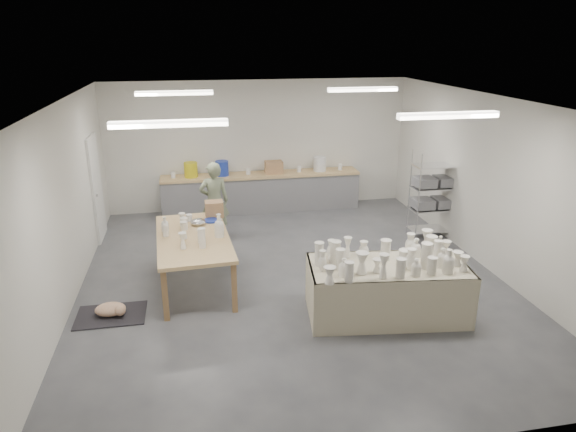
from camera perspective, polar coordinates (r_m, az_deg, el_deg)
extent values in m
plane|color=#424449|center=(8.87, 0.43, -6.90)|extent=(8.00, 8.00, 0.00)
cube|color=white|center=(8.01, 0.48, 12.66)|extent=(7.00, 8.00, 0.02)
cube|color=silver|center=(12.14, -3.26, 7.84)|extent=(7.00, 0.02, 3.00)
cube|color=silver|center=(4.77, 10.06, -11.59)|extent=(7.00, 0.02, 3.00)
cube|color=silver|center=(8.39, -23.69, 0.89)|extent=(0.02, 8.00, 3.00)
cube|color=silver|center=(9.60, 21.43, 3.39)|extent=(0.02, 8.00, 3.00)
cube|color=white|center=(10.96, -20.49, 2.92)|extent=(0.05, 0.90, 2.10)
cube|color=white|center=(6.38, -13.07, 9.97)|extent=(1.40, 0.12, 0.08)
cube|color=white|center=(7.20, 17.39, 10.63)|extent=(1.40, 0.12, 0.08)
cube|color=white|center=(9.85, -12.51, 13.20)|extent=(1.40, 0.12, 0.08)
cube|color=white|center=(10.40, 8.30, 13.75)|extent=(1.40, 0.12, 0.08)
cube|color=tan|center=(11.98, -3.00, 4.58)|extent=(4.60, 0.60, 0.06)
cube|color=slate|center=(12.10, -2.96, 2.53)|extent=(4.60, 0.55, 0.84)
cylinder|color=gold|center=(11.83, -10.74, 5.08)|extent=(0.30, 0.30, 0.34)
cylinder|color=#1D34A0|center=(11.85, -7.35, 5.28)|extent=(0.30, 0.30, 0.34)
cylinder|color=white|center=(12.19, 3.55, 5.81)|extent=(0.30, 0.30, 0.34)
cube|color=tan|center=(11.98, -1.58, 5.44)|extent=(0.40, 0.30, 0.28)
cylinder|color=white|center=(11.86, -12.65, 4.48)|extent=(0.10, 0.10, 0.14)
cylinder|color=white|center=(11.92, -4.44, 4.97)|extent=(0.10, 0.10, 0.14)
cylinder|color=white|center=(12.10, 1.23, 5.25)|extent=(0.10, 0.10, 0.14)
cylinder|color=white|center=(12.35, 5.80, 5.44)|extent=(0.10, 0.10, 0.14)
cylinder|color=silver|center=(10.42, 14.32, 1.88)|extent=(0.02, 0.02, 1.80)
cylinder|color=silver|center=(10.80, 18.37, 2.09)|extent=(0.02, 0.02, 1.80)
cylinder|color=silver|center=(10.80, 13.36, 2.58)|extent=(0.02, 0.02, 1.80)
cylinder|color=silver|center=(11.16, 17.31, 2.76)|extent=(0.02, 0.02, 1.80)
cube|color=silver|center=(11.02, 15.51, -1.39)|extent=(0.88, 0.48, 0.02)
cube|color=silver|center=(10.88, 15.72, 0.83)|extent=(0.88, 0.48, 0.02)
cube|color=silver|center=(10.75, 15.94, 3.10)|extent=(0.88, 0.48, 0.02)
cube|color=silver|center=(10.63, 16.16, 5.43)|extent=(0.88, 0.48, 0.02)
cube|color=slate|center=(10.75, 14.72, 1.37)|extent=(0.38, 0.42, 0.18)
cube|color=slate|center=(10.94, 16.81, 1.49)|extent=(0.38, 0.42, 0.18)
cube|color=slate|center=(10.62, 14.93, 3.68)|extent=(0.38, 0.42, 0.18)
cube|color=slate|center=(10.81, 17.04, 3.76)|extent=(0.38, 0.42, 0.18)
cube|color=olive|center=(7.77, 10.90, -8.42)|extent=(2.13, 1.17, 0.70)
cube|color=beige|center=(7.57, 11.11, -5.49)|extent=(2.41, 1.36, 0.03)
cube|color=beige|center=(7.32, 12.42, -9.92)|extent=(2.28, 0.31, 0.80)
cube|color=beige|center=(8.18, 9.60, -6.46)|extent=(2.28, 0.31, 0.80)
cube|color=tan|center=(8.48, -10.52, -2.41)|extent=(1.27, 2.35, 0.06)
cube|color=olive|center=(7.70, -13.96, -8.53)|extent=(0.08, 0.08, 0.80)
cube|color=olive|center=(7.69, -6.43, -8.07)|extent=(0.08, 0.08, 0.80)
cube|color=olive|center=(9.65, -13.43, -2.62)|extent=(0.08, 0.08, 0.80)
cube|color=olive|center=(9.64, -7.48, -2.25)|extent=(0.08, 0.08, 0.80)
ellipsoid|color=silver|center=(8.94, -9.96, -0.66)|extent=(0.26, 0.26, 0.12)
cylinder|color=#1D34A0|center=(9.09, -8.52, -0.49)|extent=(0.26, 0.26, 0.03)
cylinder|color=white|center=(9.16, -10.94, -0.18)|extent=(0.11, 0.11, 0.12)
cube|color=tan|center=(9.29, -8.20, 0.79)|extent=(0.32, 0.26, 0.28)
cube|color=black|center=(8.19, -19.06, -10.38)|extent=(1.00, 0.70, 0.02)
ellipsoid|color=white|center=(8.14, -19.14, -9.74)|extent=(0.51, 0.42, 0.19)
sphere|color=white|center=(8.02, -18.17, -9.94)|extent=(0.16, 0.16, 0.16)
imported|color=gray|center=(10.36, -8.18, 1.64)|extent=(0.60, 0.41, 1.61)
cylinder|color=#A32B17|center=(10.78, -8.14, -0.44)|extent=(0.45, 0.45, 0.04)
cylinder|color=silver|center=(10.79, -7.37, -1.27)|extent=(0.02, 0.02, 0.30)
cylinder|color=silver|center=(10.96, -8.27, -0.98)|extent=(0.02, 0.02, 0.30)
cylinder|color=silver|center=(10.74, -8.65, -1.44)|extent=(0.02, 0.02, 0.30)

